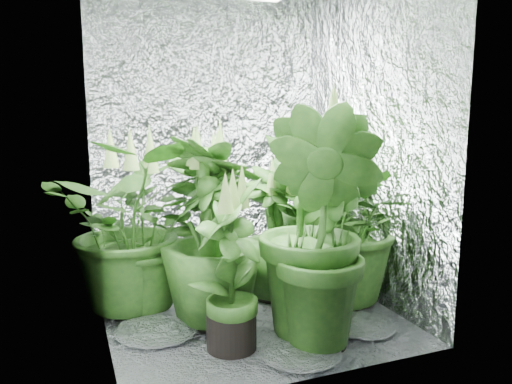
{
  "coord_description": "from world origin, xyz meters",
  "views": [
    {
      "loc": [
        -0.96,
        -2.61,
        1.18
      ],
      "look_at": [
        0.05,
        0.0,
        0.71
      ],
      "focal_mm": 35.0,
      "sensor_mm": 36.0,
      "label": 1
    }
  ],
  "objects": [
    {
      "name": "plant_label",
      "position": [
        0.26,
        -0.54,
        0.3
      ],
      "size": [
        0.05,
        0.03,
        0.07
      ],
      "primitive_type": "cube",
      "rotation": [
        -0.21,
        0.0,
        0.16
      ],
      "color": "white",
      "rests_on": "plant_g"
    },
    {
      "name": "plant_e",
      "position": [
        0.55,
        -0.11,
        0.52
      ],
      "size": [
        0.91,
        0.91,
        1.09
      ],
      "rotation": [
        0.0,
        0.0,
        3.12
      ],
      "color": "black",
      "rests_on": "ground"
    },
    {
      "name": "plant_h",
      "position": [
        0.25,
        0.16,
        0.41
      ],
      "size": [
        0.59,
        0.59,
        0.9
      ],
      "rotation": [
        0.0,
        0.0,
        5.9
      ],
      "color": "black",
      "rests_on": "ground"
    },
    {
      "name": "plant_b",
      "position": [
        -0.16,
        0.27,
        0.5
      ],
      "size": [
        0.7,
        0.7,
        1.06
      ],
      "rotation": [
        0.0,
        0.0,
        0.48
      ],
      "color": "black",
      "rests_on": "ground"
    },
    {
      "name": "plant_a",
      "position": [
        -0.6,
        0.25,
        0.52
      ],
      "size": [
        1.19,
        1.19,
        1.09
      ],
      "rotation": [
        0.0,
        0.0,
        5.85
      ],
      "color": "black",
      "rests_on": "ground"
    },
    {
      "name": "plant_d",
      "position": [
        -0.22,
        -0.06,
        0.51
      ],
      "size": [
        0.8,
        0.8,
        1.11
      ],
      "rotation": [
        0.0,
        0.0,
        2.33
      ],
      "color": "black",
      "rests_on": "ground"
    },
    {
      "name": "walls",
      "position": [
        0.0,
        0.0,
        1.0
      ],
      "size": [
        1.62,
        1.62,
        2.0
      ],
      "color": "silver",
      "rests_on": "ground"
    },
    {
      "name": "plant_g",
      "position": [
        0.19,
        -0.51,
        0.6
      ],
      "size": [
        0.84,
        0.84,
        1.28
      ],
      "rotation": [
        0.0,
        0.0,
        5.08
      ],
      "color": "black",
      "rests_on": "ground"
    },
    {
      "name": "plant_c",
      "position": [
        0.59,
        0.39,
        0.54
      ],
      "size": [
        0.79,
        0.79,
        1.16
      ],
      "rotation": [
        0.0,
        0.0,
        2.05
      ],
      "color": "black",
      "rests_on": "ground"
    },
    {
      "name": "circulation_fan",
      "position": [
        0.59,
        0.62,
        0.16
      ],
      "size": [
        0.17,
        0.34,
        0.38
      ],
      "rotation": [
        0.0,
        0.0,
        0.13
      ],
      "color": "black",
      "rests_on": "ground"
    },
    {
      "name": "ground",
      "position": [
        0.0,
        0.0,
        0.0
      ],
      "size": [
        1.6,
        1.6,
        0.0
      ],
      "primitive_type": "plane",
      "color": "silver",
      "rests_on": "ground"
    },
    {
      "name": "plant_f",
      "position": [
        -0.23,
        -0.4,
        0.42
      ],
      "size": [
        0.57,
        0.57,
        0.92
      ],
      "rotation": [
        0.0,
        0.0,
        4.34
      ],
      "color": "black",
      "rests_on": "ground"
    }
  ]
}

